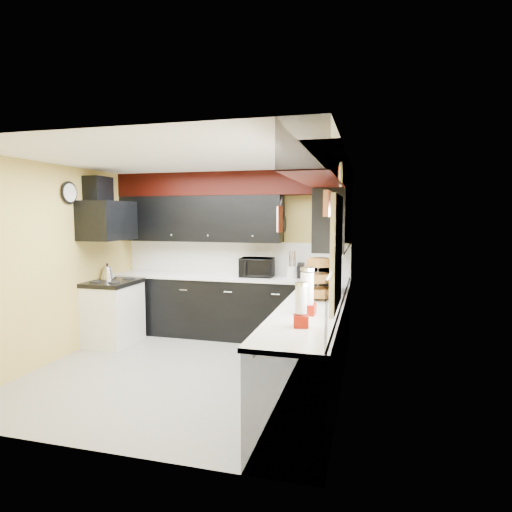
{
  "coord_description": "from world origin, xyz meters",
  "views": [
    {
      "loc": [
        2.05,
        -4.58,
        1.87
      ],
      "look_at": [
        0.64,
        0.75,
        1.33
      ],
      "focal_mm": 30.0,
      "sensor_mm": 36.0,
      "label": 1
    }
  ],
  "objects_px": {
    "microwave": "(320,280)",
    "kettle": "(107,272)",
    "knife_block": "(301,271)",
    "toaster_oven": "(257,267)",
    "utensil_crock": "(292,272)"
  },
  "relations": [
    {
      "from": "toaster_oven",
      "to": "utensil_crock",
      "type": "bearing_deg",
      "value": -3.88
    },
    {
      "from": "microwave",
      "to": "knife_block",
      "type": "distance_m",
      "value": 1.06
    },
    {
      "from": "toaster_oven",
      "to": "microwave",
      "type": "distance_m",
      "value": 1.43
    },
    {
      "from": "kettle",
      "to": "knife_block",
      "type": "bearing_deg",
      "value": 12.98
    },
    {
      "from": "toaster_oven",
      "to": "microwave",
      "type": "height_order",
      "value": "toaster_oven"
    },
    {
      "from": "toaster_oven",
      "to": "knife_block",
      "type": "distance_m",
      "value": 0.66
    },
    {
      "from": "utensil_crock",
      "to": "kettle",
      "type": "height_order",
      "value": "utensil_crock"
    },
    {
      "from": "knife_block",
      "to": "utensil_crock",
      "type": "bearing_deg",
      "value": -177.24
    },
    {
      "from": "microwave",
      "to": "knife_block",
      "type": "relative_size",
      "value": 2.26
    },
    {
      "from": "toaster_oven",
      "to": "kettle",
      "type": "distance_m",
      "value": 2.21
    },
    {
      "from": "toaster_oven",
      "to": "microwave",
      "type": "relative_size",
      "value": 1.0
    },
    {
      "from": "microwave",
      "to": "kettle",
      "type": "height_order",
      "value": "microwave"
    },
    {
      "from": "kettle",
      "to": "utensil_crock",
      "type": "bearing_deg",
      "value": 13.28
    },
    {
      "from": "toaster_oven",
      "to": "microwave",
      "type": "xyz_separation_m",
      "value": [
        1.05,
        -0.98,
        -0.01
      ]
    },
    {
      "from": "toaster_oven",
      "to": "kettle",
      "type": "bearing_deg",
      "value": -166.21
    }
  ]
}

